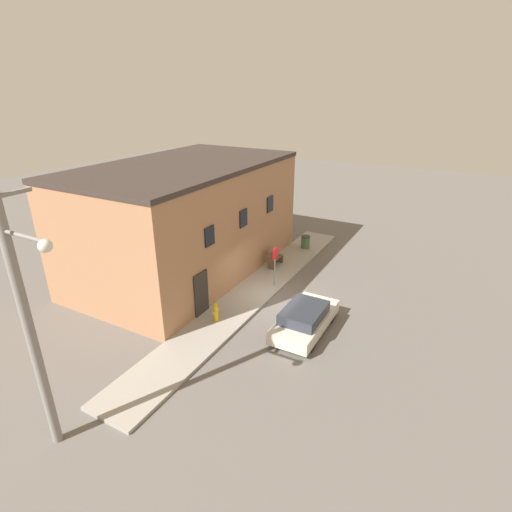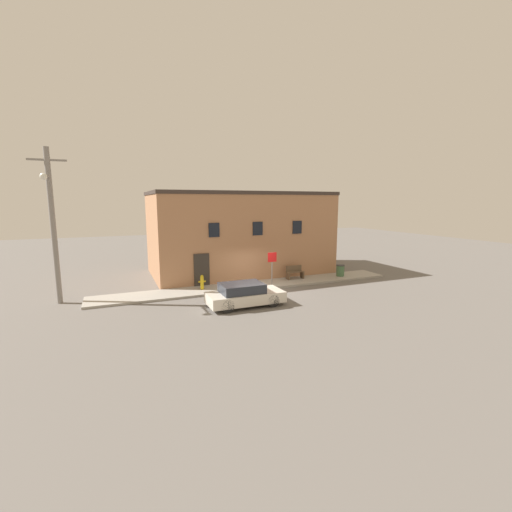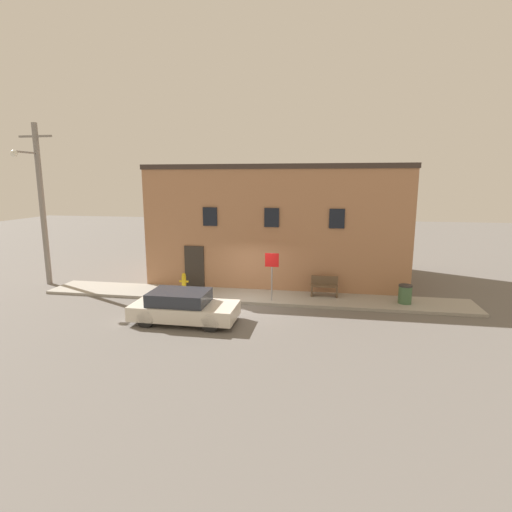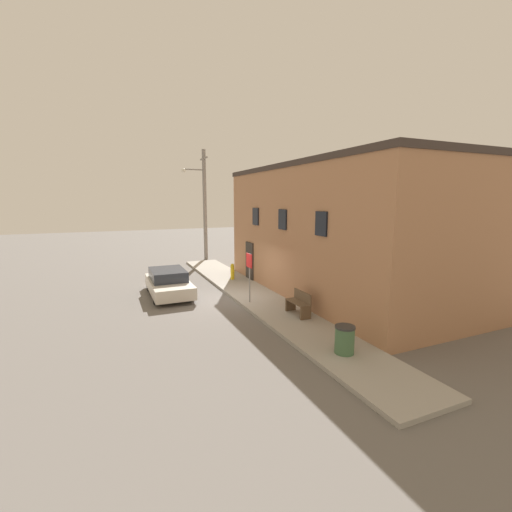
% 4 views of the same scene
% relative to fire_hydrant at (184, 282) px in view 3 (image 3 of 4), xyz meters
% --- Properties ---
extents(ground_plane, '(80.00, 80.00, 0.00)m').
position_rel_fire_hydrant_xyz_m(ground_plane, '(3.30, -1.19, -0.58)').
color(ground_plane, '#66605B').
extents(sidewalk, '(19.78, 2.16, 0.13)m').
position_rel_fire_hydrant_xyz_m(sidewalk, '(3.30, -0.11, -0.51)').
color(sidewalk, '#9E998E').
rests_on(sidewalk, ground).
extents(brick_building, '(13.05, 7.43, 6.17)m').
position_rel_fire_hydrant_xyz_m(brick_building, '(4.12, 4.63, 2.50)').
color(brick_building, '#A87551').
rests_on(brick_building, ground).
extents(fire_hydrant, '(0.44, 0.21, 0.89)m').
position_rel_fire_hydrant_xyz_m(fire_hydrant, '(0.00, 0.00, 0.00)').
color(fire_hydrant, gold).
rests_on(fire_hydrant, sidewalk).
extents(stop_sign, '(0.61, 0.06, 2.14)m').
position_rel_fire_hydrant_xyz_m(stop_sign, '(4.38, -0.78, 1.03)').
color(stop_sign, gray).
rests_on(stop_sign, sidewalk).
extents(bench, '(1.22, 0.44, 0.91)m').
position_rel_fire_hydrant_xyz_m(bench, '(6.68, 0.35, -0.01)').
color(bench, brown).
rests_on(bench, sidewalk).
extents(trash_bin, '(0.59, 0.59, 0.82)m').
position_rel_fire_hydrant_xyz_m(trash_bin, '(10.14, -0.18, -0.03)').
color(trash_bin, '#426642').
rests_on(trash_bin, sidewalk).
extents(utility_pole, '(1.80, 1.82, 8.21)m').
position_rel_fire_hydrant_xyz_m(utility_pole, '(-7.72, 0.51, 3.78)').
color(utility_pole, gray).
rests_on(utility_pole, ground).
extents(parked_car, '(4.03, 1.77, 1.22)m').
position_rel_fire_hydrant_xyz_m(parked_car, '(1.34, -3.73, 0.02)').
color(parked_car, black).
rests_on(parked_car, ground).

